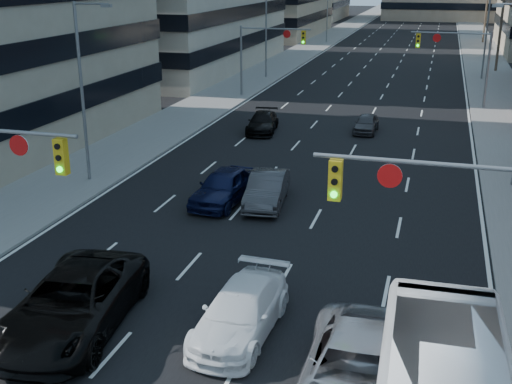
{
  "coord_description": "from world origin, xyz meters",
  "views": [
    {
      "loc": [
        6.51,
        -8.02,
        10.38
      ],
      "look_at": [
        0.0,
        14.69,
        2.2
      ],
      "focal_mm": 45.0,
      "sensor_mm": 36.0,
      "label": 1
    }
  ],
  "objects_px": {
    "black_pickup": "(73,303)",
    "white_van": "(241,312)",
    "silver_suv": "(358,374)",
    "sedan_blue": "(224,187)"
  },
  "relations": [
    {
      "from": "black_pickup",
      "to": "white_van",
      "type": "relative_size",
      "value": 1.31
    },
    {
      "from": "silver_suv",
      "to": "sedan_blue",
      "type": "relative_size",
      "value": 1.31
    },
    {
      "from": "white_van",
      "to": "sedan_blue",
      "type": "relative_size",
      "value": 1.05
    },
    {
      "from": "white_van",
      "to": "sedan_blue",
      "type": "distance_m",
      "value": 11.54
    },
    {
      "from": "white_van",
      "to": "silver_suv",
      "type": "height_order",
      "value": "silver_suv"
    },
    {
      "from": "black_pickup",
      "to": "silver_suv",
      "type": "distance_m",
      "value": 8.81
    },
    {
      "from": "black_pickup",
      "to": "silver_suv",
      "type": "bearing_deg",
      "value": -14.47
    },
    {
      "from": "black_pickup",
      "to": "silver_suv",
      "type": "xyz_separation_m",
      "value": [
        8.73,
        -1.17,
        -0.04
      ]
    },
    {
      "from": "sedan_blue",
      "to": "silver_suv",
      "type": "bearing_deg",
      "value": -53.25
    },
    {
      "from": "sedan_blue",
      "to": "black_pickup",
      "type": "bearing_deg",
      "value": -88.15
    }
  ]
}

